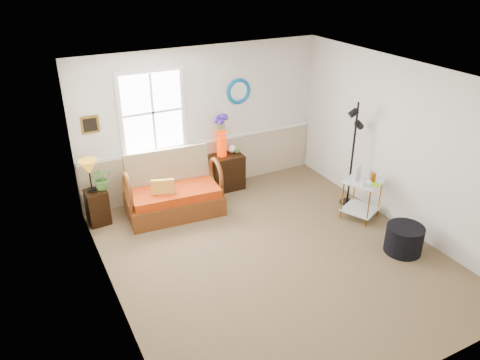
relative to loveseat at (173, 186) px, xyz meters
name	(u,v)px	position (x,y,z in m)	size (l,w,h in m)	color
floor	(274,256)	(0.84, -1.85, -0.51)	(4.50, 5.00, 0.01)	brown
ceiling	(281,79)	(0.84, -1.85, 2.09)	(4.50, 5.00, 0.01)	white
walls	(277,175)	(0.84, -1.85, 0.79)	(4.51, 5.01, 2.60)	silver
wainscot	(205,165)	(0.84, 0.63, -0.06)	(4.46, 0.02, 0.90)	tan
chair_rail	(204,141)	(0.84, 0.62, 0.41)	(4.46, 0.04, 0.06)	white
window	(153,112)	(-0.06, 0.62, 1.09)	(1.14, 0.06, 1.44)	white
picture	(90,125)	(-1.08, 0.63, 1.04)	(0.28, 0.03, 0.28)	#B28A2D
mirror	(238,91)	(1.54, 0.63, 1.24)	(0.47, 0.47, 0.07)	#0060A1
loveseat	(173,186)	(0.00, 0.00, 0.00)	(1.55, 0.88, 1.01)	#5D2A12
throw_pillow	(163,191)	(-0.21, -0.11, 0.01)	(0.37, 0.09, 0.37)	#B94D0C
lamp_stand	(97,207)	(-1.21, 0.26, -0.22)	(0.33, 0.33, 0.58)	black
table_lamp	(90,176)	(-1.25, 0.28, 0.34)	(0.29, 0.29, 0.53)	#BA851C
potted_plant	(102,181)	(-1.08, 0.28, 0.22)	(0.34, 0.38, 0.29)	#467A32
cabinet	(226,172)	(1.17, 0.41, -0.18)	(0.62, 0.40, 0.66)	black
flower_vase	(221,136)	(1.11, 0.45, 0.54)	(0.22, 0.22, 0.76)	red
side_table	(361,199)	(2.67, -1.56, -0.17)	(0.53, 0.53, 0.68)	#C07D25
tabletop_items	(366,175)	(2.67, -1.60, 0.30)	(0.42, 0.42, 0.25)	silver
floor_lamp	(352,155)	(2.81, -1.08, 0.41)	(0.26, 0.26, 1.83)	black
ottoman	(404,239)	(2.59, -2.62, -0.30)	(0.54, 0.54, 0.42)	black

